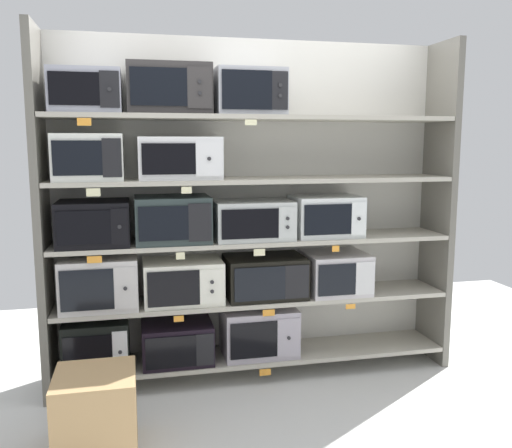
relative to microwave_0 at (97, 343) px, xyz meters
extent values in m
cube|color=beige|center=(1.09, 0.23, 0.86)|extent=(2.93, 0.04, 2.37)
cube|color=#68645B|center=(-0.30, 0.00, 0.86)|extent=(0.05, 0.41, 2.37)
cube|color=#68645B|center=(2.49, 0.00, 0.86)|extent=(0.05, 0.41, 2.37)
cube|color=#ADA899|center=(1.09, 0.00, -0.18)|extent=(2.73, 0.41, 0.03)
cube|color=black|center=(0.00, 0.00, 0.00)|extent=(0.42, 0.38, 0.34)
cube|color=black|center=(-0.04, -0.19, 0.00)|extent=(0.30, 0.01, 0.24)
cube|color=silver|center=(0.16, -0.19, 0.00)|extent=(0.09, 0.01, 0.27)
cylinder|color=#262628|center=(0.16, -0.20, 0.00)|extent=(0.02, 0.01, 0.02)
cube|color=black|center=(0.53, 0.00, -0.03)|extent=(0.48, 0.39, 0.27)
cube|color=black|center=(0.48, -0.19, -0.03)|extent=(0.33, 0.01, 0.21)
cube|color=black|center=(0.70, -0.19, -0.03)|extent=(0.12, 0.01, 0.22)
cube|color=#A49CA8|center=(1.11, 0.00, 0.00)|extent=(0.52, 0.37, 0.34)
cube|color=black|center=(1.04, -0.19, 0.00)|extent=(0.33, 0.01, 0.25)
cube|color=#A49CA8|center=(1.28, -0.19, 0.00)|extent=(0.16, 0.01, 0.27)
cylinder|color=#262628|center=(1.28, -0.19, 0.00)|extent=(0.02, 0.01, 0.02)
cube|color=orange|center=(0.00, -0.21, -0.23)|extent=(0.06, 0.00, 0.05)
cube|color=orange|center=(1.11, -0.21, -0.23)|extent=(0.08, 0.00, 0.05)
cube|color=#ADA899|center=(1.09, 0.00, 0.24)|extent=(2.73, 0.41, 0.03)
cube|color=#BDB9B7|center=(0.03, 0.00, 0.42)|extent=(0.49, 0.40, 0.34)
cube|color=black|center=(-0.03, -0.20, 0.42)|extent=(0.32, 0.01, 0.26)
cube|color=#BDB9B7|center=(0.20, -0.20, 0.42)|extent=(0.14, 0.01, 0.27)
cylinder|color=#262628|center=(0.20, -0.21, 0.42)|extent=(0.02, 0.01, 0.02)
cube|color=silver|center=(0.58, 0.00, 0.39)|extent=(0.53, 0.37, 0.29)
cube|color=black|center=(0.51, -0.19, 0.39)|extent=(0.34, 0.01, 0.23)
cube|color=silver|center=(0.75, -0.19, 0.39)|extent=(0.16, 0.01, 0.23)
cylinder|color=#262628|center=(0.75, -0.20, 0.36)|extent=(0.02, 0.01, 0.02)
cylinder|color=#262628|center=(0.75, -0.20, 0.43)|extent=(0.02, 0.01, 0.02)
cube|color=black|center=(1.16, 0.00, 0.39)|extent=(0.55, 0.38, 0.29)
cube|color=black|center=(1.08, -0.19, 0.39)|extent=(0.35, 0.01, 0.23)
cube|color=black|center=(1.34, -0.19, 0.39)|extent=(0.17, 0.01, 0.23)
cube|color=#BBB6B9|center=(1.68, 0.00, 0.40)|extent=(0.44, 0.41, 0.29)
cube|color=black|center=(1.62, -0.21, 0.40)|extent=(0.27, 0.01, 0.22)
cube|color=silver|center=(1.82, -0.21, 0.40)|extent=(0.14, 0.01, 0.23)
cube|color=orange|center=(0.53, -0.21, 0.20)|extent=(0.07, 0.00, 0.04)
cube|color=orange|center=(1.14, -0.21, 0.19)|extent=(0.08, 0.00, 0.04)
cube|color=orange|center=(1.72, -0.21, 0.20)|extent=(0.07, 0.00, 0.03)
cube|color=#ADA899|center=(1.09, 0.00, 0.66)|extent=(2.73, 0.41, 0.03)
cube|color=black|center=(0.02, 0.00, 0.81)|extent=(0.45, 0.40, 0.29)
cube|color=black|center=(-0.03, -0.20, 0.81)|extent=(0.32, 0.01, 0.21)
cube|color=black|center=(0.18, -0.20, 0.81)|extent=(0.10, 0.01, 0.23)
cylinder|color=#262628|center=(0.18, -0.21, 0.81)|extent=(0.02, 0.01, 0.02)
cube|color=#283332|center=(0.52, 0.00, 0.82)|extent=(0.49, 0.39, 0.31)
cube|color=black|center=(0.45, -0.20, 0.82)|extent=(0.31, 0.01, 0.22)
cube|color=black|center=(0.68, -0.20, 0.82)|extent=(0.15, 0.01, 0.25)
cube|color=#B7BCB8|center=(1.07, 0.00, 0.80)|extent=(0.53, 0.39, 0.27)
cube|color=black|center=(1.01, -0.20, 0.80)|extent=(0.38, 0.01, 0.20)
cube|color=#B7BCB8|center=(1.26, -0.20, 0.80)|extent=(0.12, 0.01, 0.21)
cylinder|color=#262628|center=(1.26, -0.21, 0.77)|extent=(0.02, 0.01, 0.02)
cylinder|color=#262628|center=(1.26, -0.21, 0.83)|extent=(0.02, 0.01, 0.02)
cube|color=silver|center=(1.60, 0.00, 0.81)|extent=(0.47, 0.36, 0.28)
cube|color=black|center=(1.55, -0.18, 0.81)|extent=(0.34, 0.01, 0.21)
cube|color=silver|center=(1.78, -0.18, 0.81)|extent=(0.11, 0.01, 0.23)
cylinder|color=#262628|center=(1.78, -0.19, 0.81)|extent=(0.02, 0.01, 0.02)
cube|color=orange|center=(0.02, -0.21, 0.61)|extent=(0.09, 0.00, 0.04)
cube|color=beige|center=(0.55, -0.21, 0.61)|extent=(0.06, 0.00, 0.05)
cube|color=beige|center=(1.07, -0.21, 0.61)|extent=(0.08, 0.00, 0.05)
cube|color=orange|center=(1.60, -0.21, 0.61)|extent=(0.05, 0.00, 0.04)
cube|color=#ADA899|center=(1.09, 0.00, 1.07)|extent=(2.73, 0.41, 0.03)
cube|color=silver|center=(0.00, 0.00, 1.24)|extent=(0.43, 0.38, 0.30)
cube|color=black|center=(-0.05, -0.19, 1.24)|extent=(0.29, 0.01, 0.21)
cube|color=black|center=(0.15, -0.19, 1.24)|extent=(0.11, 0.01, 0.24)
cube|color=silver|center=(0.58, 0.00, 1.23)|extent=(0.54, 0.35, 0.28)
cube|color=black|center=(0.50, -0.18, 1.23)|extent=(0.33, 0.01, 0.19)
cube|color=silver|center=(0.75, -0.17, 1.23)|extent=(0.17, 0.01, 0.22)
cylinder|color=#262628|center=(0.75, -0.18, 1.23)|extent=(0.02, 0.01, 0.02)
cube|color=beige|center=(0.03, -0.21, 1.03)|extent=(0.08, 0.00, 0.05)
cube|color=beige|center=(0.60, -0.21, 1.03)|extent=(0.07, 0.00, 0.04)
cube|color=#ADA899|center=(1.09, 0.00, 1.49)|extent=(2.73, 0.41, 0.03)
cube|color=#9C9EAD|center=(0.00, 0.00, 1.64)|extent=(0.43, 0.39, 0.27)
cube|color=black|center=(-0.05, -0.19, 1.64)|extent=(0.29, 0.01, 0.19)
cube|color=black|center=(0.15, -0.19, 1.64)|extent=(0.11, 0.01, 0.22)
cylinder|color=#262628|center=(0.15, -0.20, 1.64)|extent=(0.02, 0.01, 0.02)
cube|color=#302D2D|center=(0.52, 0.00, 1.67)|extent=(0.53, 0.34, 0.32)
cube|color=black|center=(0.45, -0.17, 1.67)|extent=(0.35, 0.01, 0.23)
cube|color=#302D2D|center=(0.70, -0.17, 1.67)|extent=(0.15, 0.01, 0.26)
cylinder|color=#262628|center=(0.70, -0.18, 1.63)|extent=(0.02, 0.01, 0.02)
cylinder|color=#262628|center=(0.70, -0.18, 1.70)|extent=(0.02, 0.01, 0.02)
cube|color=#A4A6AE|center=(1.04, 0.00, 1.66)|extent=(0.46, 0.37, 0.30)
cube|color=black|center=(0.99, -0.19, 1.66)|extent=(0.32, 0.01, 0.24)
cube|color=black|center=(1.21, -0.18, 1.66)|extent=(0.11, 0.01, 0.24)
cylinder|color=#262628|center=(1.21, -0.19, 1.63)|extent=(0.02, 0.01, 0.02)
cylinder|color=#262628|center=(1.21, -0.19, 1.69)|extent=(0.02, 0.01, 0.02)
cube|color=orange|center=(0.00, -0.21, 1.45)|extent=(0.08, 0.00, 0.05)
cube|color=beige|center=(1.01, -0.21, 1.46)|extent=(0.08, 0.00, 0.04)
cube|color=tan|center=(0.04, -0.79, -0.10)|extent=(0.42, 0.42, 0.44)
camera|label=1|loc=(0.28, -3.63, 1.33)|focal=38.13mm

